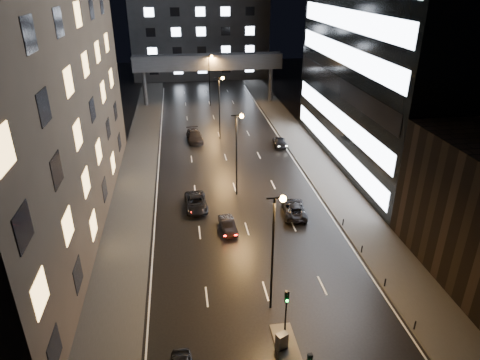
{
  "coord_description": "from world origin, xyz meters",
  "views": [
    {
      "loc": [
        -6.26,
        -18.05,
        24.18
      ],
      "look_at": [
        -0.21,
        23.69,
        4.0
      ],
      "focal_mm": 32.0,
      "sensor_mm": 36.0,
      "label": 1
    }
  ],
  "objects_px": {
    "car_toward_b": "(280,142)",
    "car_toward_a": "(294,208)",
    "car_away_b": "(228,225)",
    "car_away_c": "(196,203)",
    "car_away_d": "(194,136)",
    "utility_cabinet": "(282,341)"
  },
  "relations": [
    {
      "from": "car_toward_b",
      "to": "car_toward_a",
      "type": "bearing_deg",
      "value": 87.7
    },
    {
      "from": "car_away_b",
      "to": "car_away_c",
      "type": "distance_m",
      "value": 6.1
    },
    {
      "from": "car_away_b",
      "to": "car_away_d",
      "type": "height_order",
      "value": "car_away_d"
    },
    {
      "from": "car_away_c",
      "to": "car_toward_a",
      "type": "bearing_deg",
      "value": -17.44
    },
    {
      "from": "car_away_c",
      "to": "car_toward_a",
      "type": "xyz_separation_m",
      "value": [
        10.76,
        -2.96,
        -0.0
      ]
    },
    {
      "from": "car_away_b",
      "to": "utility_cabinet",
      "type": "bearing_deg",
      "value": -89.94
    },
    {
      "from": "car_away_b",
      "to": "utility_cabinet",
      "type": "height_order",
      "value": "utility_cabinet"
    },
    {
      "from": "car_away_d",
      "to": "car_toward_a",
      "type": "xyz_separation_m",
      "value": [
        9.87,
        -25.27,
        -0.09
      ]
    },
    {
      "from": "car_toward_a",
      "to": "utility_cabinet",
      "type": "xyz_separation_m",
      "value": [
        -5.8,
        -18.58,
        0.06
      ]
    },
    {
      "from": "car_away_c",
      "to": "car_toward_b",
      "type": "height_order",
      "value": "car_away_c"
    },
    {
      "from": "car_away_d",
      "to": "car_toward_b",
      "type": "height_order",
      "value": "car_away_d"
    },
    {
      "from": "car_toward_b",
      "to": "car_away_d",
      "type": "bearing_deg",
      "value": -10.82
    },
    {
      "from": "car_away_c",
      "to": "car_away_d",
      "type": "relative_size",
      "value": 0.93
    },
    {
      "from": "car_away_c",
      "to": "car_toward_a",
      "type": "distance_m",
      "value": 11.16
    },
    {
      "from": "car_away_c",
      "to": "car_toward_a",
      "type": "height_order",
      "value": "car_away_c"
    },
    {
      "from": "car_away_c",
      "to": "utility_cabinet",
      "type": "relative_size",
      "value": 4.1
    },
    {
      "from": "car_away_b",
      "to": "car_away_c",
      "type": "bearing_deg",
      "value": 113.29
    },
    {
      "from": "car_away_b",
      "to": "car_toward_b",
      "type": "bearing_deg",
      "value": 58.34
    },
    {
      "from": "car_away_c",
      "to": "utility_cabinet",
      "type": "height_order",
      "value": "car_away_c"
    },
    {
      "from": "car_away_c",
      "to": "car_away_d",
      "type": "distance_m",
      "value": 22.33
    },
    {
      "from": "car_away_d",
      "to": "utility_cabinet",
      "type": "height_order",
      "value": "car_away_d"
    },
    {
      "from": "car_away_d",
      "to": "utility_cabinet",
      "type": "relative_size",
      "value": 4.39
    }
  ]
}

